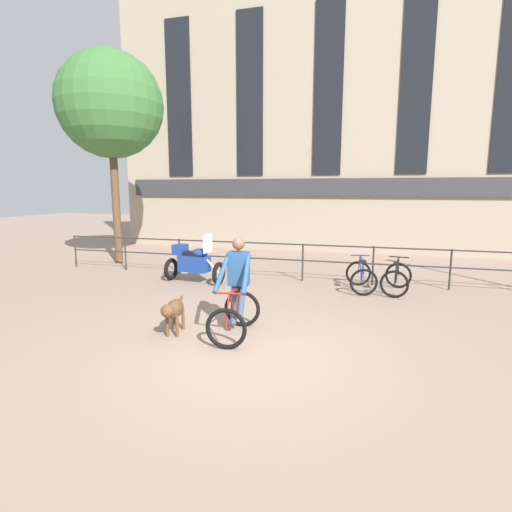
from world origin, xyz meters
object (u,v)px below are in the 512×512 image
at_px(dog, 174,310).
at_px(parked_bicycle_near_lamp, 361,276).
at_px(parked_bicycle_mid_left, 396,279).
at_px(parked_motorcycle, 194,262).
at_px(cyclist_with_bike, 236,292).

distance_m(dog, parked_bicycle_near_lamp, 5.13).
xyz_separation_m(parked_bicycle_near_lamp, parked_bicycle_mid_left, (0.85, 0.00, -0.00)).
xyz_separation_m(parked_motorcycle, parked_bicycle_near_lamp, (4.43, 0.32, -0.20)).
height_order(cyclist_with_bike, parked_bicycle_mid_left, cyclist_with_bike).
height_order(dog, parked_motorcycle, parked_motorcycle).
bearing_deg(parked_bicycle_mid_left, cyclist_with_bike, 61.28).
xyz_separation_m(dog, parked_bicycle_mid_left, (3.93, 4.10, -0.09)).
height_order(parked_motorcycle, parked_bicycle_near_lamp, parked_motorcycle).
bearing_deg(parked_bicycle_near_lamp, parked_motorcycle, -4.22).
relative_size(parked_bicycle_near_lamp, parked_bicycle_mid_left, 1.00).
height_order(cyclist_with_bike, dog, cyclist_with_bike).
bearing_deg(dog, parked_bicycle_mid_left, 35.81).
height_order(cyclist_with_bike, parked_motorcycle, cyclist_with_bike).
height_order(dog, parked_bicycle_near_lamp, parked_bicycle_near_lamp).
bearing_deg(parked_bicycle_near_lamp, parked_bicycle_mid_left, 171.58).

